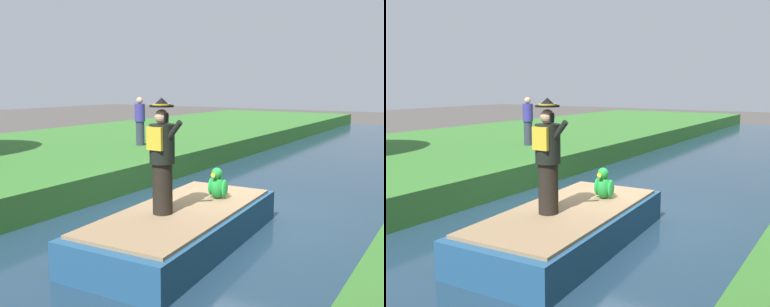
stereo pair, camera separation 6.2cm
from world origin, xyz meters
TOP-DOWN VIEW (x-y plane):
  - ground_plane at (0.00, 0.00)m, footprint 80.00×80.00m
  - canal_water at (0.00, 0.00)m, footprint 5.96×48.00m
  - boat at (0.00, -1.57)m, footprint 2.08×4.31m
  - person_pirate at (-0.13, -1.96)m, footprint 0.61×0.42m
  - parrot_plush at (0.15, -0.66)m, footprint 0.36×0.35m
  - person_bystander at (-5.30, 3.82)m, footprint 0.34×0.34m

SIDE VIEW (x-z plane):
  - ground_plane at x=0.00m, z-range 0.00..0.00m
  - canal_water at x=0.00m, z-range 0.00..0.10m
  - boat at x=0.00m, z-range 0.10..0.71m
  - parrot_plush at x=0.15m, z-range 0.67..1.24m
  - person_bystander at x=-5.30m, z-range 0.77..2.37m
  - person_pirate at x=-0.13m, z-range 0.71..2.56m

